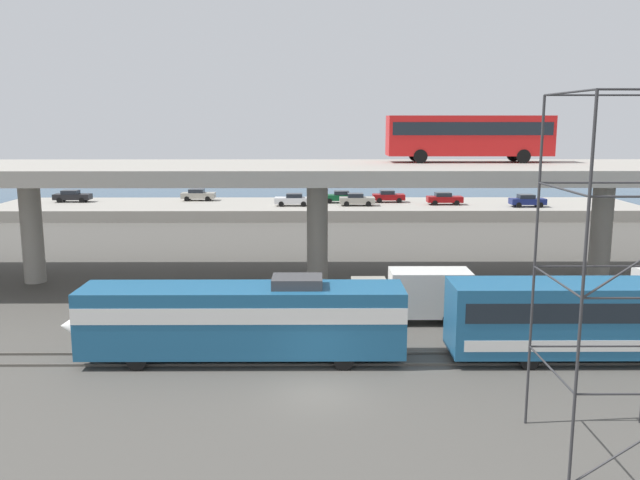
# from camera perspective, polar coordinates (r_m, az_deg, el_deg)

# --- Properties ---
(ground_plane) EXTENTS (260.00, 260.00, 0.00)m
(ground_plane) POSITION_cam_1_polar(r_m,az_deg,el_deg) (29.19, -0.14, -13.02)
(ground_plane) COLOR #4C4944
(rail_strip_near) EXTENTS (110.00, 0.12, 0.12)m
(rail_strip_near) POSITION_cam_1_polar(r_m,az_deg,el_deg) (32.16, -0.16, -10.65)
(rail_strip_near) COLOR #59544C
(rail_strip_near) RESTS_ON ground_plane
(rail_strip_far) EXTENTS (110.00, 0.12, 0.12)m
(rail_strip_far) POSITION_cam_1_polar(r_m,az_deg,el_deg) (33.61, -0.17, -9.71)
(rail_strip_far) COLOR #59544C
(rail_strip_far) RESTS_ON ground_plane
(train_locomotive) EXTENTS (16.56, 3.04, 4.18)m
(train_locomotive) POSITION_cam_1_polar(r_m,az_deg,el_deg) (32.49, -8.03, -6.56)
(train_locomotive) COLOR #1E5984
(train_locomotive) RESTS_ON ground_plane
(highway_overpass) EXTENTS (96.00, 12.49, 8.47)m
(highway_overpass) POSITION_cam_1_polar(r_m,az_deg,el_deg) (46.97, -0.24, 5.55)
(highway_overpass) COLOR #9E998E
(highway_overpass) RESTS_ON ground_plane
(transit_bus_on_overpass) EXTENTS (12.00, 2.68, 3.40)m
(transit_bus_on_overpass) POSITION_cam_1_polar(r_m,az_deg,el_deg) (50.48, 12.66, 8.87)
(transit_bus_on_overpass) COLOR red
(transit_bus_on_overpass) RESTS_ON highway_overpass
(service_truck_east) EXTENTS (6.80, 2.46, 3.04)m
(service_truck_east) POSITION_cam_1_polar(r_m,az_deg,el_deg) (38.80, 8.11, -4.63)
(service_truck_east) COLOR #9E998C
(service_truck_east) RESTS_ON ground_plane
(scaffolding_tower) EXTENTS (4.55, 4.55, 12.47)m
(scaffolding_tower) POSITION_cam_1_polar(r_m,az_deg,el_deg) (24.37, 24.72, -2.10)
(scaffolding_tower) COLOR #2D2D30
(scaffolding_tower) RESTS_ON ground_plane
(pier_parking_lot) EXTENTS (78.79, 13.60, 1.33)m
(pier_parking_lot) POSITION_cam_1_polar(r_m,az_deg,el_deg) (82.53, -0.29, 2.68)
(pier_parking_lot) COLOR #9E998E
(pier_parking_lot) RESTS_ON ground_plane
(parked_car_0) EXTENTS (4.17, 1.83, 1.50)m
(parked_car_0) POSITION_cam_1_polar(r_m,az_deg,el_deg) (83.29, 1.74, 3.74)
(parked_car_0) COLOR #0C4C26
(parked_car_0) RESTS_ON pier_parking_lot
(parked_car_1) EXTENTS (4.56, 1.82, 1.50)m
(parked_car_1) POSITION_cam_1_polar(r_m,az_deg,el_deg) (89.73, -20.52, 3.57)
(parked_car_1) COLOR black
(parked_car_1) RESTS_ON pier_parking_lot
(parked_car_2) EXTENTS (4.30, 1.87, 1.50)m
(parked_car_2) POSITION_cam_1_polar(r_m,az_deg,el_deg) (82.81, 10.63, 3.54)
(parked_car_2) COLOR maroon
(parked_car_2) RESTS_ON pier_parking_lot
(parked_car_3) EXTENTS (4.01, 1.94, 1.50)m
(parked_car_3) POSITION_cam_1_polar(r_m,az_deg,el_deg) (84.26, 5.89, 3.77)
(parked_car_3) COLOR maroon
(parked_car_3) RESTS_ON pier_parking_lot
(parked_car_4) EXTENTS (4.27, 1.97, 1.50)m
(parked_car_4) POSITION_cam_1_polar(r_m,az_deg,el_deg) (87.03, -10.44, 3.86)
(parked_car_4) COLOR #9E998C
(parked_car_4) RESTS_ON pier_parking_lot
(parked_car_5) EXTENTS (4.32, 1.99, 1.50)m
(parked_car_5) POSITION_cam_1_polar(r_m,az_deg,el_deg) (80.31, -2.34, 3.50)
(parked_car_5) COLOR silver
(parked_car_5) RESTS_ON pier_parking_lot
(parked_car_6) EXTENTS (4.13, 1.87, 1.50)m
(parked_car_6) POSITION_cam_1_polar(r_m,az_deg,el_deg) (83.04, 17.38, 3.26)
(parked_car_6) COLOR navy
(parked_car_6) RESTS_ON pier_parking_lot
(parked_car_7) EXTENTS (4.24, 2.00, 1.50)m
(parked_car_7) POSITION_cam_1_polar(r_m,az_deg,el_deg) (80.57, 3.17, 3.51)
(parked_car_7) COLOR #9E998C
(parked_car_7) RESTS_ON pier_parking_lot
(harbor_water) EXTENTS (140.00, 36.00, 0.01)m
(harbor_water) POSITION_cam_1_polar(r_m,az_deg,el_deg) (105.45, -0.30, 3.97)
(harbor_water) COLOR #2D5170
(harbor_water) RESTS_ON ground_plane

